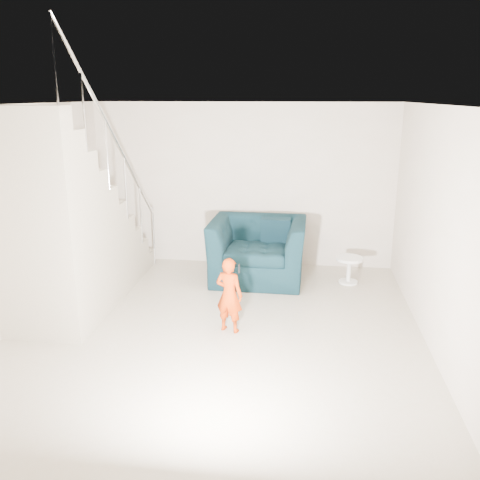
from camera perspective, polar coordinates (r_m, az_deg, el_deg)
name	(u,v)px	position (r m, az deg, el deg)	size (l,w,h in m)	color
floor	(215,333)	(6.31, -2.77, -10.40)	(5.50, 5.50, 0.00)	tan
ceiling	(212,105)	(5.66, -3.15, 14.92)	(5.50, 5.50, 0.00)	silver
back_wall	(243,186)	(8.50, 0.32, 6.14)	(5.00, 5.00, 0.00)	#BEAD9A
front_wall	(138,334)	(3.33, -11.43, -10.26)	(5.00, 5.00, 0.00)	#BEAD9A
left_wall	(10,220)	(6.74, -24.38, 2.09)	(5.50, 5.50, 0.00)	#BEAD9A
right_wall	(440,233)	(5.94, 21.52, 0.69)	(5.50, 5.50, 0.00)	#BEAD9A
armchair	(258,250)	(7.93, 2.03, -1.11)	(1.46, 1.27, 0.95)	black
toddler	(229,295)	(6.18, -1.23, -6.19)	(0.34, 0.23, 0.94)	#9B2E05
side_table	(349,266)	(7.98, 12.15, -2.84)	(0.42, 0.42, 0.42)	white
staircase	(73,241)	(7.07, -18.26, -0.07)	(1.02, 3.03, 3.62)	#ADA089
cushion	(276,231)	(8.09, 4.01, 1.02)	(0.47, 0.13, 0.45)	black
throw	(221,241)	(7.99, -2.10, -0.07)	(0.05, 0.47, 0.53)	black
phone	(239,269)	(6.02, -0.10, -3.24)	(0.02, 0.05, 0.10)	black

